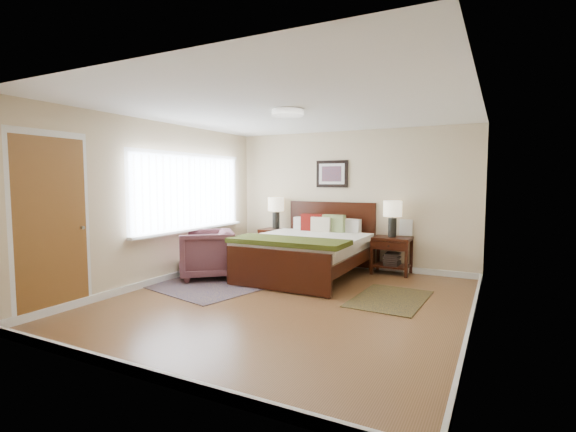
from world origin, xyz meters
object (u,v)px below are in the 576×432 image
at_px(nightstand_right, 392,252).
at_px(armchair, 206,254).
at_px(lamp_right, 393,212).
at_px(rug_persian, 229,280).
at_px(nightstand_left, 275,235).
at_px(bed, 308,244).
at_px(lamp_left, 276,207).

bearing_deg(nightstand_right, armchair, -147.33).
xyz_separation_m(nightstand_right, lamp_right, (0.00, 0.01, 0.67)).
bearing_deg(lamp_right, rug_persian, -142.03).
xyz_separation_m(nightstand_right, armchair, (-2.63, -1.69, 0.01)).
relative_size(nightstand_right, lamp_right, 1.05).
xyz_separation_m(nightstand_left, lamp_right, (2.26, 0.02, 0.53)).
bearing_deg(armchair, bed, 79.75).
relative_size(lamp_left, lamp_right, 1.00).
xyz_separation_m(bed, nightstand_right, (1.18, 0.84, -0.16)).
distance_m(nightstand_left, lamp_right, 2.32).
bearing_deg(nightstand_left, lamp_right, 0.56).
relative_size(nightstand_left, lamp_right, 1.08).
relative_size(nightstand_left, rug_persian, 0.29).
height_order(lamp_right, rug_persian, lamp_right).
relative_size(nightstand_right, lamp_left, 1.05).
bearing_deg(lamp_right, nightstand_left, -179.44).
bearing_deg(rug_persian, lamp_left, 105.92).
bearing_deg(lamp_left, nightstand_right, -0.32).
distance_m(armchair, rug_persian, 0.60).
distance_m(lamp_left, lamp_right, 2.26).
bearing_deg(lamp_right, bed, -144.36).
bearing_deg(nightstand_right, rug_persian, -142.23).
bearing_deg(rug_persian, armchair, -167.17).
height_order(nightstand_right, rug_persian, nightstand_right).
height_order(bed, nightstand_right, bed).
distance_m(nightstand_right, rug_persian, 2.79).
bearing_deg(lamp_left, rug_persian, -87.32).
bearing_deg(lamp_left, lamp_right, 0.00).
relative_size(bed, lamp_left, 3.59).
bearing_deg(rug_persian, nightstand_right, 51.01).
height_order(lamp_left, rug_persian, lamp_left).
bearing_deg(nightstand_left, bed, -37.48).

